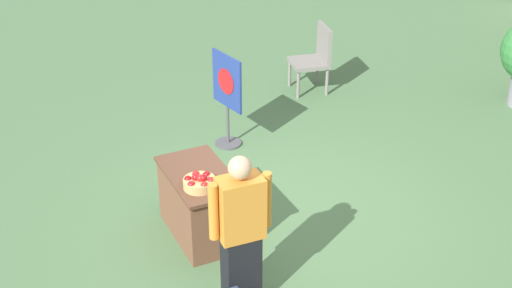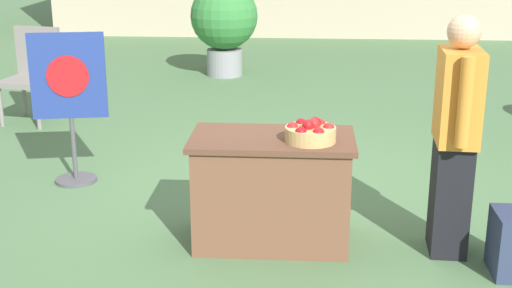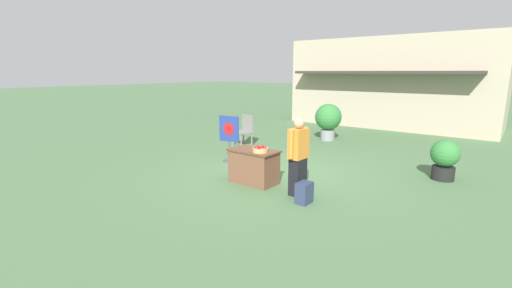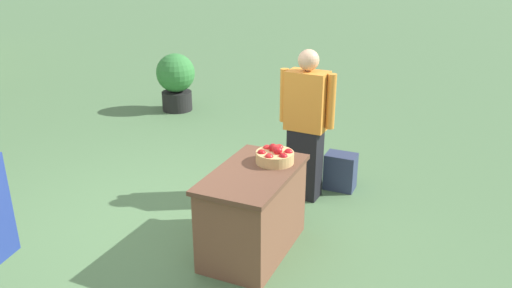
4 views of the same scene
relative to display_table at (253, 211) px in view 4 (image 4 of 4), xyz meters
The scene contains 6 objects.
ground_plane 0.99m from the display_table, 89.37° to the left, with size 120.00×120.00×0.00m, color #4C7047.
display_table is the anchor object (origin of this frame).
apple_basket 0.53m from the display_table, 20.14° to the right, with size 0.34×0.34×0.16m.
person_visitor 1.29m from the display_table, ahead, with size 0.28×0.61×1.63m.
backpack 1.62m from the display_table, 13.64° to the right, with size 0.24×0.34×0.42m.
potted_plant_far_left 4.53m from the display_table, 41.13° to the left, with size 0.65×0.65×0.97m.
Camera 4 is at (-3.56, -2.53, 2.53)m, focal length 35.00 mm.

